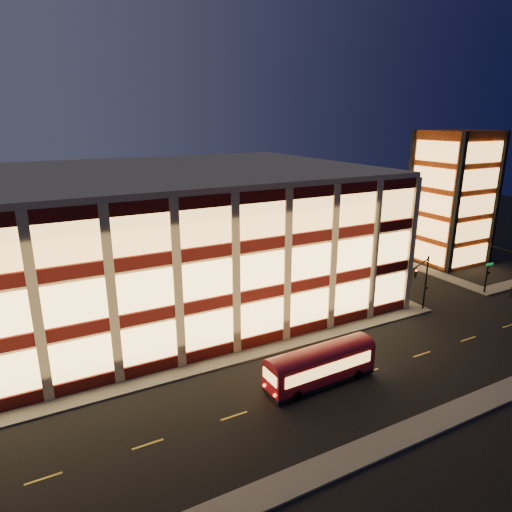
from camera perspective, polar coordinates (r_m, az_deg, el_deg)
ground at (r=38.44m, az=-3.96°, el=-13.81°), size 200.00×200.00×0.00m
sidewalk_office_south at (r=38.28m, az=-8.81°, el=-14.00°), size 54.00×2.00×0.15m
sidewalk_office_east at (r=62.71m, az=8.86°, el=-1.42°), size 2.00×30.00×0.15m
sidewalk_tower_west at (r=69.66m, az=16.13°, el=-0.02°), size 2.00×30.00×0.15m
sidewalk_near at (r=29.28m, az=7.74°, el=-25.16°), size 100.00×2.00×0.15m
office_building at (r=49.85m, az=-15.29°, el=1.97°), size 50.45×30.45×14.50m
stair_tower at (r=68.77m, az=23.27°, el=6.70°), size 8.60×8.60×18.00m
traffic_signal_far at (r=49.31m, az=20.04°, el=-2.46°), size 3.79×1.87×6.00m
traffic_signal_right at (r=57.53m, az=28.27°, el=-0.78°), size 1.20×4.37×6.00m
trolley_bus at (r=36.00m, az=8.07°, el=-13.13°), size 9.07×2.58×3.05m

